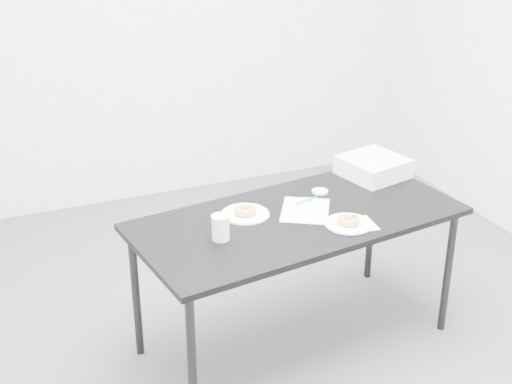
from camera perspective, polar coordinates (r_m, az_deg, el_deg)
name	(u,v)px	position (r m, az deg, el deg)	size (l,w,h in m)	color
floor	(258,347)	(3.63, 0.18, -12.30)	(4.00, 4.00, 0.00)	#46464B
wall_back	(139,7)	(4.88, -9.34, 14.42)	(4.00, 0.02, 2.70)	white
table	(298,226)	(3.34, 3.35, -2.74)	(1.62, 0.92, 0.70)	black
scorecard	(305,210)	(3.37, 3.96, -1.46)	(0.22, 0.28, 0.00)	white
logo_patch	(308,199)	(3.48, 4.21, -0.58)	(0.04, 0.04, 0.00)	green
pen	(306,200)	(3.46, 4.04, -0.67)	(0.01, 0.01, 0.13)	#0E9B9B
napkin	(358,224)	(3.26, 8.17, -2.59)	(0.15, 0.15, 0.00)	white
plate_near	(348,224)	(3.25, 7.40, -2.55)	(0.22, 0.22, 0.01)	white
donut_near	(349,220)	(3.24, 7.42, -2.24)	(0.10, 0.10, 0.03)	#BE783C
plate_far	(245,214)	(3.32, -0.87, -1.78)	(0.23, 0.23, 0.01)	white
donut_far	(245,210)	(3.32, -0.87, -1.46)	(0.11, 0.11, 0.04)	#BE783C
coffee_cup	(220,228)	(3.09, -2.86, -2.86)	(0.08, 0.08, 0.11)	white
cup_lid	(320,191)	(3.56, 5.14, 0.04)	(0.08, 0.08, 0.01)	silver
bakery_box	(373,167)	(3.78, 9.36, 2.01)	(0.30, 0.30, 0.10)	silver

